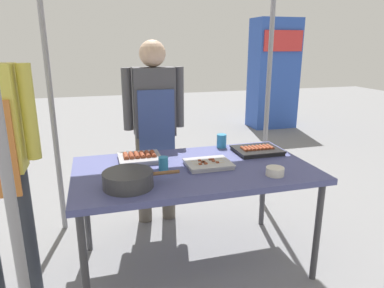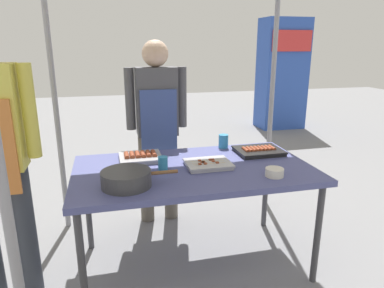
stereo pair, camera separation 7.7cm
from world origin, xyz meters
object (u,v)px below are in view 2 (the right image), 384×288
(drink_cup_by_wok, at_px, (163,164))
(neighbor_stall_right, at_px, (282,74))
(tray_meat_skewers, at_px, (208,164))
(tray_pork_links, at_px, (140,157))
(drink_cup_near_edge, at_px, (223,141))
(tray_grilled_sausages, at_px, (259,151))
(cooking_wok, at_px, (127,178))
(condiment_bowl, at_px, (274,172))
(stall_table, at_px, (194,174))
(vendor_woman, at_px, (157,119))

(drink_cup_by_wok, bearing_deg, neighbor_stall_right, 53.33)
(drink_cup_by_wok, distance_m, neighbor_stall_right, 4.83)
(tray_meat_skewers, bearing_deg, neighbor_stall_right, 56.40)
(tray_pork_links, distance_m, drink_cup_near_edge, 0.70)
(tray_grilled_sausages, distance_m, neighbor_stall_right, 4.25)
(tray_meat_skewers, relative_size, cooking_wok, 0.67)
(condiment_bowl, bearing_deg, tray_grilled_sausages, 77.34)
(tray_pork_links, height_order, condiment_bowl, tray_pork_links)
(cooking_wok, bearing_deg, condiment_bowl, -3.88)
(stall_table, bearing_deg, vendor_woman, 100.58)
(tray_meat_skewers, distance_m, condiment_bowl, 0.45)
(cooking_wok, xyz_separation_m, condiment_bowl, (0.92, -0.06, -0.02))
(tray_grilled_sausages, height_order, drink_cup_near_edge, drink_cup_near_edge)
(tray_grilled_sausages, xyz_separation_m, vendor_woman, (-0.70, 0.55, 0.17))
(tray_grilled_sausages, bearing_deg, tray_pork_links, 176.35)
(tray_pork_links, bearing_deg, stall_table, -36.16)
(stall_table, height_order, condiment_bowl, condiment_bowl)
(tray_pork_links, height_order, drink_cup_near_edge, drink_cup_near_edge)
(tray_grilled_sausages, bearing_deg, vendor_woman, 141.67)
(stall_table, bearing_deg, condiment_bowl, -32.16)
(tray_grilled_sausages, height_order, cooking_wok, cooking_wok)
(drink_cup_by_wok, height_order, neighbor_stall_right, neighbor_stall_right)
(vendor_woman, xyz_separation_m, neighbor_stall_right, (2.81, 3.12, 0.07))
(tray_grilled_sausages, distance_m, drink_cup_by_wok, 0.80)
(tray_meat_skewers, height_order, neighbor_stall_right, neighbor_stall_right)
(tray_pork_links, bearing_deg, condiment_bowl, -33.90)
(condiment_bowl, bearing_deg, neighbor_stall_right, 61.88)
(tray_meat_skewers, bearing_deg, vendor_woman, 107.54)
(tray_grilled_sausages, relative_size, tray_meat_skewers, 1.13)
(condiment_bowl, bearing_deg, tray_pork_links, 146.10)
(drink_cup_near_edge, height_order, vendor_woman, vendor_woman)
(drink_cup_near_edge, distance_m, drink_cup_by_wok, 0.69)
(stall_table, bearing_deg, neighbor_stall_right, 55.34)
(tray_grilled_sausages, distance_m, vendor_woman, 0.91)
(tray_grilled_sausages, distance_m, condiment_bowl, 0.49)
(tray_grilled_sausages, relative_size, vendor_woman, 0.22)
(tray_meat_skewers, relative_size, drink_cup_by_wok, 3.24)
(tray_grilled_sausages, height_order, tray_meat_skewers, tray_grilled_sausages)
(tray_pork_links, bearing_deg, drink_cup_by_wok, -64.08)
(tray_grilled_sausages, distance_m, tray_meat_skewers, 0.50)
(stall_table, height_order, tray_pork_links, tray_pork_links)
(vendor_woman, bearing_deg, drink_cup_near_edge, 144.06)
(stall_table, xyz_separation_m, vendor_woman, (-0.14, 0.74, 0.24))
(tray_meat_skewers, bearing_deg, condiment_bowl, -37.88)
(tray_pork_links, relative_size, cooking_wok, 0.66)
(tray_grilled_sausages, relative_size, condiment_bowl, 2.96)
(tray_pork_links, relative_size, vendor_woman, 0.19)
(tray_pork_links, xyz_separation_m, drink_cup_by_wok, (0.12, -0.25, 0.02))
(tray_meat_skewers, relative_size, drink_cup_near_edge, 2.82)
(tray_meat_skewers, bearing_deg, stall_table, 174.82)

